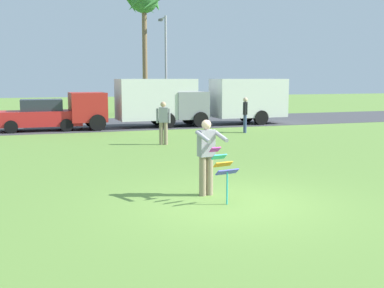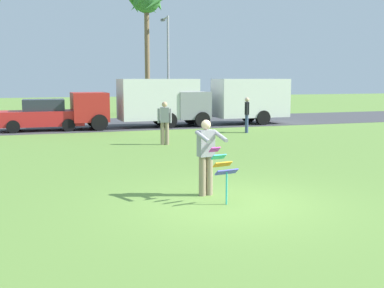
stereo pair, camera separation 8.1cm
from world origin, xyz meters
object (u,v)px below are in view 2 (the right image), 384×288
object	(u,v)px
parked_car_red	(42,116)
person_walker_near	(165,122)
parked_truck_red_cab	(143,101)
kite_held	(223,166)
parked_truck_grey_van	(237,100)
palm_tree_centre_far	(146,5)
person_kite_flyer	(206,154)
person_walker_far	(247,114)
streetlight_pole	(168,59)

from	to	relation	value
parked_car_red	person_walker_near	xyz separation A→B (m)	(4.62, -6.90, 0.16)
parked_car_red	parked_truck_red_cab	bearing A→B (deg)	-0.00
person_walker_near	kite_held	bearing A→B (deg)	-97.29
parked_car_red	parked_truck_grey_van	world-z (taller)	parked_truck_grey_van
parked_truck_red_cab	palm_tree_centre_far	world-z (taller)	palm_tree_centre_far
parked_truck_red_cab	palm_tree_centre_far	bearing A→B (deg)	75.61
person_kite_flyer	parked_truck_grey_van	bearing A→B (deg)	63.87
kite_held	parked_truck_grey_van	xyz separation A→B (m)	(7.37, 15.95, 0.62)
person_kite_flyer	parked_truck_grey_van	xyz separation A→B (m)	(7.48, 15.25, 0.46)
kite_held	parked_car_red	xyz separation A→B (m)	(-3.46, 15.95, -0.02)
person_kite_flyer	kite_held	size ratio (longest dim) A/B	1.48
kite_held	parked_truck_grey_van	distance (m)	17.58
person_walker_near	person_walker_far	bearing A→B (deg)	29.84
streetlight_pole	person_walker_far	bearing A→B (deg)	-86.29
parked_truck_red_cab	person_walker_near	world-z (taller)	parked_truck_red_cab
person_walker_far	kite_held	bearing A→B (deg)	-117.11
parked_truck_grey_van	person_walker_far	size ratio (longest dim) A/B	3.90
kite_held	parked_car_red	size ratio (longest dim) A/B	0.28
kite_held	parked_car_red	bearing A→B (deg)	102.25
parked_truck_red_cab	palm_tree_centre_far	xyz separation A→B (m)	(2.44, 9.53, 6.56)
kite_held	streetlight_pole	world-z (taller)	streetlight_pole
kite_held	person_walker_near	bearing A→B (deg)	82.71
kite_held	person_walker_near	xyz separation A→B (m)	(1.16, 9.06, 0.14)
person_walker_near	parked_truck_grey_van	bearing A→B (deg)	48.00
parked_car_red	palm_tree_centre_far	xyz separation A→B (m)	(7.72, 9.53, 7.20)
kite_held	palm_tree_centre_far	size ratio (longest dim) A/B	0.12
person_walker_far	parked_car_red	bearing A→B (deg)	156.91
person_kite_flyer	person_walker_near	distance (m)	8.45
parked_truck_grey_van	person_walker_near	xyz separation A→B (m)	(-6.21, -6.90, -0.48)
person_kite_flyer	parked_car_red	distance (m)	15.61
parked_car_red	kite_held	bearing A→B (deg)	-77.75
person_kite_flyer	kite_held	distance (m)	0.73
person_kite_flyer	person_walker_far	distance (m)	12.78
parked_truck_red_cab	parked_truck_grey_van	xyz separation A→B (m)	(5.56, 0.00, 0.00)
palm_tree_centre_far	person_walker_near	size ratio (longest dim) A/B	5.47
person_walker_near	person_kite_flyer	bearing A→B (deg)	-98.64
kite_held	parked_truck_red_cab	world-z (taller)	parked_truck_red_cab
person_kite_flyer	person_walker_near	bearing A→B (deg)	81.36
person_walker_far	streetlight_pole	bearing A→B (deg)	93.71
palm_tree_centre_far	person_walker_far	bearing A→B (deg)	-82.35
palm_tree_centre_far	streetlight_pole	distance (m)	4.49
person_walker_near	parked_truck_red_cab	bearing A→B (deg)	84.59
person_kite_flyer	parked_car_red	size ratio (longest dim) A/B	0.41
streetlight_pole	person_kite_flyer	bearing A→B (deg)	-103.30
palm_tree_centre_far	person_walker_near	world-z (taller)	palm_tree_centre_far
parked_car_red	person_walker_near	bearing A→B (deg)	-56.17
person_walker_near	streetlight_pole	bearing A→B (deg)	74.11
parked_truck_grey_van	streetlight_pole	distance (m)	8.39
parked_car_red	person_walker_far	distance (m)	10.38
kite_held	palm_tree_centre_far	bearing A→B (deg)	80.52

